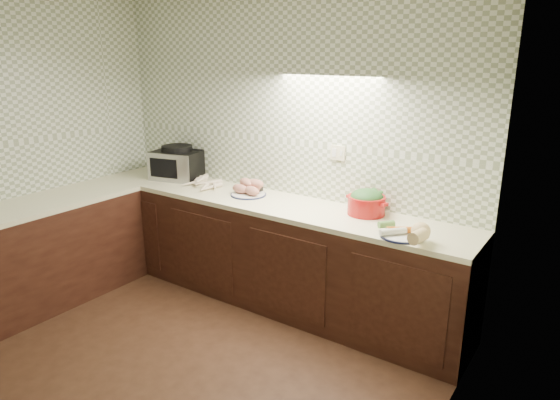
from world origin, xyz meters
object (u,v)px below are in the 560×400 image
Objects in this scene: dutch_oven at (367,202)px; veg_plate at (410,232)px; onion_bowl at (256,188)px; sweet_potato_plate at (249,189)px; toaster_oven at (178,163)px; parsnip_pile at (201,183)px.

veg_plate is at bearing -21.98° from dutch_oven.
onion_bowl is at bearing -168.92° from dutch_oven.
veg_plate is (1.55, -0.22, -0.01)m from sweet_potato_plate.
toaster_oven is 1.35× the size of parsnip_pile.
toaster_oven reaches higher than onion_bowl.
sweet_potato_plate is at bearing -17.70° from toaster_oven.
veg_plate is (0.47, -0.32, -0.05)m from dutch_oven.
sweet_potato_plate is (0.94, -0.07, -0.10)m from toaster_oven.
dutch_oven is at bearing 4.56° from parsnip_pile.
toaster_oven is at bearing 173.45° from veg_plate.
dutch_oven is (2.01, 0.03, -0.05)m from toaster_oven.
onion_bowl is at bearing -10.97° from toaster_oven.
onion_bowl is 1.59m from veg_plate.
toaster_oven is 1.70× the size of sweet_potato_plate.
toaster_oven is at bearing -177.24° from onion_bowl.
parsnip_pile is 1.62m from dutch_oven.
onion_bowl is 0.37× the size of dutch_oven.
dutch_oven is (1.08, 0.10, 0.04)m from sweet_potato_plate.
toaster_oven is 1.47× the size of dutch_oven.
onion_bowl is (0.93, 0.04, -0.12)m from toaster_oven.
sweet_potato_plate reaches higher than onion_bowl.
sweet_potato_plate is at bearing -85.02° from onion_bowl.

